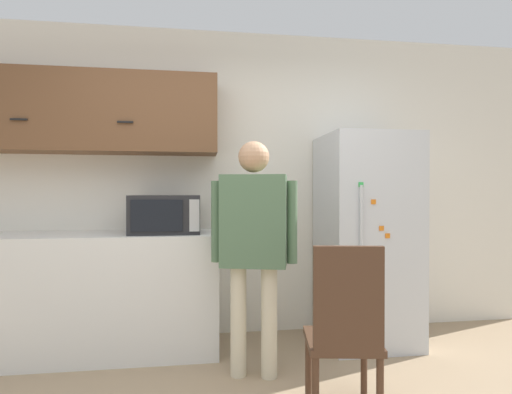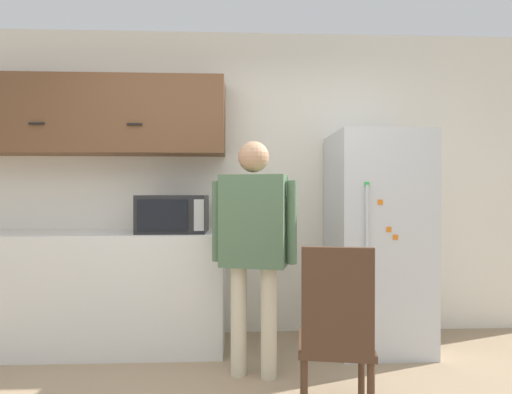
# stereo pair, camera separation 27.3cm
# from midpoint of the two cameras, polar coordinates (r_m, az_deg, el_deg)

# --- Properties ---
(back_wall) EXTENTS (6.00, 0.06, 2.70)m
(back_wall) POSITION_cam_midpoint_polar(r_m,az_deg,el_deg) (3.62, -7.95, 2.04)
(back_wall) COLOR silver
(back_wall) RESTS_ON ground_plane
(counter) EXTENTS (2.20, 0.63, 0.94)m
(counter) POSITION_cam_midpoint_polar(r_m,az_deg,el_deg) (3.54, -26.49, -12.36)
(counter) COLOR silver
(counter) RESTS_ON ground_plane
(upper_cabinets) EXTENTS (2.20, 0.37, 0.64)m
(upper_cabinets) POSITION_cam_midpoint_polar(r_m,az_deg,el_deg) (3.64, -25.88, 10.78)
(upper_cabinets) COLOR brown
(microwave) EXTENTS (0.54, 0.42, 0.30)m
(microwave) POSITION_cam_midpoint_polar(r_m,az_deg,el_deg) (3.27, -15.12, -2.40)
(microwave) COLOR #232326
(microwave) RESTS_ON counter
(person) EXTENTS (0.58, 0.32, 1.61)m
(person) POSITION_cam_midpoint_polar(r_m,az_deg,el_deg) (2.73, -3.19, -5.26)
(person) COLOR beige
(person) RESTS_ON ground_plane
(refrigerator) EXTENTS (0.72, 0.74, 1.74)m
(refrigerator) POSITION_cam_midpoint_polar(r_m,az_deg,el_deg) (3.48, 13.29, -5.79)
(refrigerator) COLOR silver
(refrigerator) RESTS_ON ground_plane
(chair) EXTENTS (0.46, 0.46, 0.98)m
(chair) POSITION_cam_midpoint_polar(r_m,az_deg,el_deg) (2.33, 9.14, -17.92)
(chair) COLOR #472D1E
(chair) RESTS_ON ground_plane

